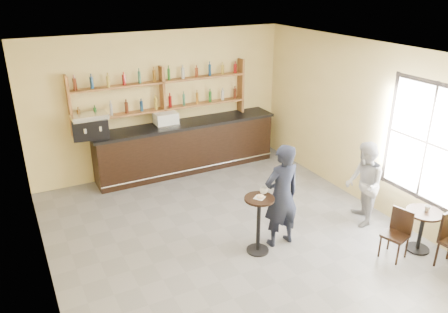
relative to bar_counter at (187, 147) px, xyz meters
name	(u,v)px	position (x,y,z in m)	size (l,w,h in m)	color
floor	(235,240)	(-0.44, -3.15, -0.59)	(7.00, 7.00, 0.00)	slate
ceiling	(237,55)	(-0.44, -3.15, 2.61)	(7.00, 7.00, 0.00)	white
wall_back	(161,103)	(-0.44, 0.35, 1.01)	(7.00, 7.00, 0.00)	#F2D889
wall_front	(413,280)	(-0.44, -6.65, 1.01)	(7.00, 7.00, 0.00)	#F2D889
wall_left	(37,196)	(-3.44, -3.15, 1.01)	(7.00, 7.00, 0.00)	#F2D889
wall_right	(373,128)	(2.56, -3.15, 1.01)	(7.00, 7.00, 0.00)	#F2D889
window_pane	(427,143)	(2.56, -4.35, 1.11)	(2.00, 2.00, 0.00)	white
window_frame	(427,143)	(2.55, -4.35, 1.11)	(0.04, 1.70, 2.10)	black
shelf_unit	(163,96)	(-0.44, 0.22, 1.22)	(4.00, 0.26, 1.40)	brown
liquor_bottles	(162,88)	(-0.44, 0.22, 1.39)	(3.68, 0.10, 1.00)	#8C5919
bar_counter	(187,147)	(0.00, 0.00, 0.00)	(4.33, 0.85, 1.17)	black
espresso_machine	(90,126)	(-2.12, 0.00, 0.84)	(0.71, 0.46, 0.51)	black
pastry_case	(166,119)	(-0.48, 0.00, 0.74)	(0.51, 0.41, 0.31)	silver
pedestal_table	(258,225)	(-0.26, -3.62, -0.08)	(0.49, 0.49, 1.01)	black
napkin	(259,198)	(-0.26, -3.62, 0.42)	(0.16, 0.16, 0.00)	white
donut	(260,197)	(-0.25, -3.63, 0.45)	(0.12, 0.12, 0.04)	#E1A152
cup_pedestal	(264,191)	(-0.12, -3.52, 0.47)	(0.13, 0.13, 0.10)	white
man_main	(281,196)	(0.20, -3.58, 0.33)	(0.67, 0.44, 1.82)	black
cafe_table	(421,231)	(2.16, -4.83, -0.22)	(0.58, 0.58, 0.73)	black
cup_cafe	(427,208)	(2.21, -4.83, 0.19)	(0.10, 0.10, 0.10)	white
chair_west	(395,235)	(1.61, -4.78, -0.17)	(0.36, 0.36, 0.83)	black
patron_second	(364,184)	(1.92, -3.70, 0.20)	(0.77, 0.60, 1.58)	#AAA9AF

